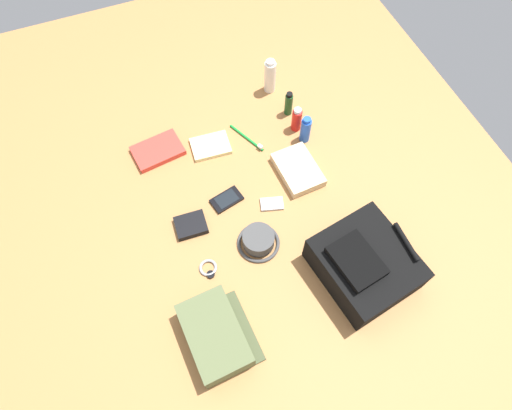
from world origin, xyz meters
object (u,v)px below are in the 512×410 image
media_player (272,204)px  folded_towel (298,170)px  deodorant_spray (306,130)px  wallet (191,225)px  shampoo_bottle (289,104)px  sunscreen_spray (297,119)px  paperback_novel (158,151)px  cell_phone (227,200)px  toothbrush (248,139)px  toothpaste_tube (270,76)px  notepad (211,146)px  bucket_hat (258,241)px  toiletry_pouch (216,335)px  wristwatch (209,269)px  backpack (364,264)px

media_player → folded_towel: folded_towel is taller
deodorant_spray → wallet: bearing=-69.2°
wallet → shampoo_bottle: bearing=127.1°
sunscreen_spray → wallet: sunscreen_spray is taller
paperback_novel → wallet: bearing=3.7°
cell_phone → toothbrush: 0.29m
toothpaste_tube → toothbrush: toothpaste_tube is taller
shampoo_bottle → notepad: shampoo_bottle is taller
shampoo_bottle → sunscreen_spray: size_ratio=1.01×
media_player → wallet: (-0.02, -0.31, 0.01)m
cell_phone → paperback_novel: bearing=-149.8°
bucket_hat → paperback_novel: (-0.51, -0.22, -0.02)m
media_player → notepad: bearing=-159.1°
toothpaste_tube → toothbrush: size_ratio=0.95×
media_player → notepad: (-0.33, -0.13, 0.00)m
toothpaste_tube → paperback_novel: size_ratio=0.78×
toothpaste_tube → folded_towel: (0.43, -0.06, -0.06)m
toothpaste_tube → paperback_novel: 0.56m
sunscreen_spray → paperback_novel: size_ratio=0.55×
paperback_novel → bucket_hat: bearing=23.6°
paperback_novel → notepad: size_ratio=1.37×
media_player → toothbrush: (-0.31, 0.03, 0.00)m
sunscreen_spray → wallet: size_ratio=1.03×
toiletry_pouch → media_player: 0.52m
paperback_novel → wristwatch: paperback_novel is taller
backpack → bucket_hat: bearing=-128.1°
sunscreen_spray → wristwatch: 0.69m
cell_phone → folded_towel: folded_towel is taller
toiletry_pouch → folded_towel: toiletry_pouch is taller
cell_phone → toothbrush: (-0.23, 0.18, 0.00)m
cell_phone → toothbrush: size_ratio=0.75×
shampoo_bottle → notepad: (0.05, -0.36, -0.05)m
shampoo_bottle → paperback_novel: shampoo_bottle is taller
shampoo_bottle → bucket_hat: bearing=-33.5°
bucket_hat → wristwatch: 0.20m
media_player → folded_towel: 0.18m
wristwatch → bucket_hat: bearing=97.6°
backpack → wallet: bearing=-127.6°
toothpaste_tube → folded_towel: bearing=-8.2°
folded_towel → toothpaste_tube: bearing=171.8°
toothpaste_tube → shampoo_bottle: 0.15m
backpack → toothbrush: size_ratio=2.09×
wallet → notepad: 0.36m
paperback_novel → toothbrush: size_ratio=1.22×
bucket_hat → cell_phone: size_ratio=1.20×
bucket_hat → notepad: 0.46m
sunscreen_spray → notepad: (-0.04, -0.35, -0.05)m
paperback_novel → cell_phone: (0.31, 0.18, -0.00)m
shampoo_bottle → paperback_novel: size_ratio=0.56×
deodorant_spray → toothpaste_tube: bearing=-174.6°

